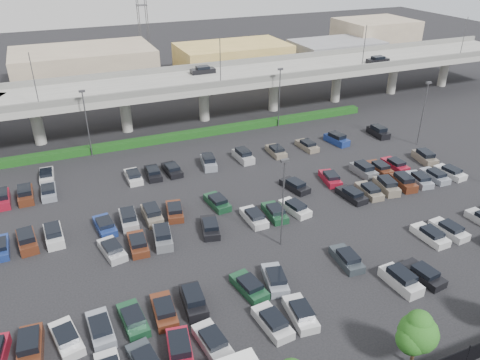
# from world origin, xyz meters

# --- Properties ---
(ground) EXTENTS (280.00, 280.00, 0.00)m
(ground) POSITION_xyz_m (0.00, 0.00, 0.00)
(ground) COLOR black
(overpass) EXTENTS (150.00, 13.00, 15.80)m
(overpass) POSITION_xyz_m (-0.22, 32.01, 6.97)
(overpass) COLOR gray
(overpass) RESTS_ON ground
(hedge) EXTENTS (66.00, 1.60, 1.10)m
(hedge) POSITION_xyz_m (0.00, 25.00, 0.55)
(hedge) COLOR #123810
(hedge) RESTS_ON ground
(tree_row) EXTENTS (65.07, 3.66, 5.94)m
(tree_row) POSITION_xyz_m (0.70, -26.53, 3.52)
(tree_row) COLOR #332316
(tree_row) RESTS_ON ground
(parked_cars) EXTENTS (63.13, 41.59, 1.67)m
(parked_cars) POSITION_xyz_m (-1.29, -3.68, 0.61)
(parked_cars) COLOR silver
(parked_cars) RESTS_ON ground
(light_poles) EXTENTS (66.90, 48.38, 10.30)m
(light_poles) POSITION_xyz_m (-4.13, 2.00, 6.24)
(light_poles) COLOR #47464B
(light_poles) RESTS_ON ground
(distant_buildings) EXTENTS (138.00, 24.00, 9.00)m
(distant_buildings) POSITION_xyz_m (12.38, 61.81, 3.74)
(distant_buildings) COLOR slate
(distant_buildings) RESTS_ON ground
(comm_tower) EXTENTS (2.40, 2.40, 30.00)m
(comm_tower) POSITION_xyz_m (4.00, 74.00, 15.61)
(comm_tower) COLOR #47464B
(comm_tower) RESTS_ON ground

